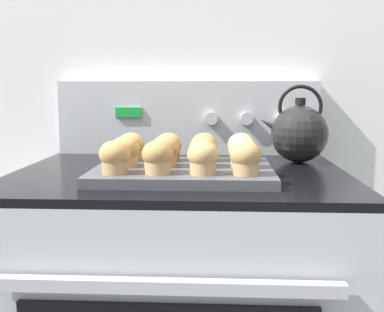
{
  "coord_description": "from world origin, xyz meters",
  "views": [
    {
      "loc": [
        0.09,
        -0.81,
        1.08
      ],
      "look_at": [
        0.03,
        0.27,
        0.93
      ],
      "focal_mm": 45.0,
      "sensor_mm": 36.0,
      "label": 1
    }
  ],
  "objects_px": {
    "muffin_r1_c2": "(203,152)",
    "muffin_r0_c3": "(246,158)",
    "muffin_r2_c1": "(168,147)",
    "muffin_r2_c3": "(241,147)",
    "muffin_r0_c0": "(115,157)",
    "muffin_r0_c2": "(203,158)",
    "muffin_r1_c0": "(125,152)",
    "muffin_r1_c3": "(243,153)",
    "muffin_r1_c1": "(165,152)",
    "muffin_r0_c1": "(157,157)",
    "muffin_r2_c0": "(131,147)",
    "muffin_r2_c2": "(204,147)",
    "muffin_pan": "(183,172)",
    "tea_kettle": "(299,133)"
  },
  "relations": [
    {
      "from": "muffin_r0_c0",
      "to": "muffin_r0_c1",
      "type": "relative_size",
      "value": 1.0
    },
    {
      "from": "muffin_pan",
      "to": "muffin_r0_c0",
      "type": "bearing_deg",
      "value": -146.3
    },
    {
      "from": "muffin_r1_c3",
      "to": "muffin_pan",
      "type": "bearing_deg",
      "value": 178.77
    },
    {
      "from": "muffin_r1_c0",
      "to": "muffin_r2_c1",
      "type": "distance_m",
      "value": 0.13
    },
    {
      "from": "muffin_r2_c1",
      "to": "muffin_r2_c3",
      "type": "height_order",
      "value": "same"
    },
    {
      "from": "muffin_r0_c0",
      "to": "muffin_r0_c2",
      "type": "height_order",
      "value": "same"
    },
    {
      "from": "muffin_r0_c2",
      "to": "muffin_r2_c0",
      "type": "relative_size",
      "value": 1.0
    },
    {
      "from": "muffin_r2_c1",
      "to": "muffin_r2_c3",
      "type": "xyz_separation_m",
      "value": [
        0.18,
        0.0,
        0.0
      ]
    },
    {
      "from": "muffin_r2_c2",
      "to": "muffin_r2_c3",
      "type": "bearing_deg",
      "value": 0.17
    },
    {
      "from": "tea_kettle",
      "to": "muffin_r0_c3",
      "type": "bearing_deg",
      "value": -116.54
    },
    {
      "from": "muffin_r0_c1",
      "to": "muffin_r2_c0",
      "type": "xyz_separation_m",
      "value": [
        -0.09,
        0.17,
        0.0
      ]
    },
    {
      "from": "muffin_r0_c3",
      "to": "muffin_r1_c1",
      "type": "distance_m",
      "value": 0.2
    },
    {
      "from": "tea_kettle",
      "to": "muffin_r2_c2",
      "type": "bearing_deg",
      "value": -151.29
    },
    {
      "from": "muffin_r0_c3",
      "to": "muffin_r2_c2",
      "type": "relative_size",
      "value": 1.0
    },
    {
      "from": "tea_kettle",
      "to": "muffin_r0_c0",
      "type": "bearing_deg",
      "value": -143.47
    },
    {
      "from": "muffin_r1_c3",
      "to": "muffin_r0_c2",
      "type": "bearing_deg",
      "value": -134.78
    },
    {
      "from": "muffin_r0_c1",
      "to": "muffin_r1_c0",
      "type": "relative_size",
      "value": 1.0
    },
    {
      "from": "muffin_r1_c1",
      "to": "muffin_r0_c3",
      "type": "bearing_deg",
      "value": -27.82
    },
    {
      "from": "muffin_pan",
      "to": "muffin_r0_c3",
      "type": "distance_m",
      "value": 0.17
    },
    {
      "from": "muffin_r0_c3",
      "to": "muffin_r2_c0",
      "type": "xyz_separation_m",
      "value": [
        -0.27,
        0.18,
        0.0
      ]
    },
    {
      "from": "muffin_r2_c1",
      "to": "muffin_r1_c0",
      "type": "bearing_deg",
      "value": -135.23
    },
    {
      "from": "muffin_r2_c3",
      "to": "tea_kettle",
      "type": "relative_size",
      "value": 0.33
    },
    {
      "from": "muffin_r0_c0",
      "to": "muffin_r2_c1",
      "type": "xyz_separation_m",
      "value": [
        0.09,
        0.18,
        0.0
      ]
    },
    {
      "from": "muffin_r2_c0",
      "to": "muffin_r2_c1",
      "type": "height_order",
      "value": "same"
    },
    {
      "from": "muffin_r2_c0",
      "to": "muffin_r2_c2",
      "type": "height_order",
      "value": "same"
    },
    {
      "from": "muffin_r0_c1",
      "to": "muffin_r2_c3",
      "type": "bearing_deg",
      "value": 44.67
    },
    {
      "from": "muffin_r1_c2",
      "to": "muffin_r2_c3",
      "type": "xyz_separation_m",
      "value": [
        0.09,
        0.09,
        0.0
      ]
    },
    {
      "from": "muffin_r1_c2",
      "to": "muffin_r0_c3",
      "type": "bearing_deg",
      "value": -46.23
    },
    {
      "from": "muffin_r0_c2",
      "to": "tea_kettle",
      "type": "bearing_deg",
      "value": 52.17
    },
    {
      "from": "muffin_r0_c1",
      "to": "muffin_r1_c1",
      "type": "xyz_separation_m",
      "value": [
        0.01,
        0.09,
        0.0
      ]
    },
    {
      "from": "muffin_r0_c3",
      "to": "muffin_r2_c2",
      "type": "height_order",
      "value": "same"
    },
    {
      "from": "muffin_pan",
      "to": "muffin_r0_c2",
      "type": "distance_m",
      "value": 0.11
    },
    {
      "from": "muffin_r2_c0",
      "to": "muffin_r2_c1",
      "type": "relative_size",
      "value": 1.0
    },
    {
      "from": "muffin_r0_c0",
      "to": "muffin_r0_c3",
      "type": "bearing_deg",
      "value": -0.13
    },
    {
      "from": "muffin_r2_c2",
      "to": "muffin_r2_c3",
      "type": "distance_m",
      "value": 0.09
    },
    {
      "from": "muffin_r1_c0",
      "to": "tea_kettle",
      "type": "distance_m",
      "value": 0.48
    },
    {
      "from": "muffin_r0_c2",
      "to": "muffin_r1_c2",
      "type": "bearing_deg",
      "value": 91.24
    },
    {
      "from": "muffin_r1_c1",
      "to": "muffin_r2_c1",
      "type": "xyz_separation_m",
      "value": [
        -0.0,
        0.08,
        0.0
      ]
    },
    {
      "from": "muffin_r1_c1",
      "to": "muffin_r1_c3",
      "type": "xyz_separation_m",
      "value": [
        0.18,
        -0.0,
        0.0
      ]
    },
    {
      "from": "muffin_r2_c1",
      "to": "muffin_r2_c3",
      "type": "bearing_deg",
      "value": 1.46
    },
    {
      "from": "muffin_r0_c3",
      "to": "muffin_r1_c3",
      "type": "distance_m",
      "value": 0.09
    },
    {
      "from": "muffin_pan",
      "to": "muffin_r0_c1",
      "type": "relative_size",
      "value": 5.77
    },
    {
      "from": "muffin_r0_c0",
      "to": "muffin_r2_c0",
      "type": "bearing_deg",
      "value": 89.29
    },
    {
      "from": "muffin_r1_c2",
      "to": "muffin_r2_c0",
      "type": "xyz_separation_m",
      "value": [
        -0.18,
        0.08,
        0.0
      ]
    },
    {
      "from": "muffin_r0_c3",
      "to": "muffin_r0_c0",
      "type": "bearing_deg",
      "value": 179.87
    },
    {
      "from": "muffin_pan",
      "to": "muffin_r0_c1",
      "type": "distance_m",
      "value": 0.11
    },
    {
      "from": "muffin_r0_c0",
      "to": "muffin_r0_c1",
      "type": "distance_m",
      "value": 0.09
    },
    {
      "from": "muffin_r0_c2",
      "to": "muffin_r1_c3",
      "type": "relative_size",
      "value": 1.0
    },
    {
      "from": "muffin_r0_c1",
      "to": "muffin_r1_c3",
      "type": "height_order",
      "value": "same"
    },
    {
      "from": "muffin_r0_c3",
      "to": "muffin_r2_c1",
      "type": "xyz_separation_m",
      "value": [
        -0.18,
        0.18,
        0.0
      ]
    }
  ]
}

